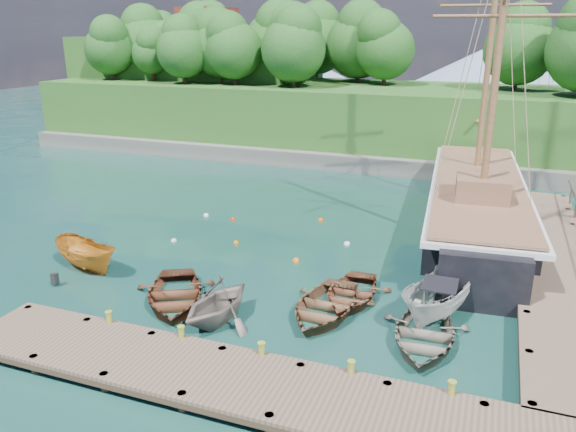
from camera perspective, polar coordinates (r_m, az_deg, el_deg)
name	(u,v)px	position (r m, az deg, el deg)	size (l,w,h in m)	color
ground	(266,296)	(23.97, -2.26, -8.09)	(160.00, 160.00, 0.00)	#103430
dock_near	(244,383)	(17.93, -4.53, -16.53)	(20.00, 3.20, 1.10)	brown
dock_east	(553,263)	(28.79, 25.35, -4.33)	(3.20, 24.00, 1.10)	brown
bollard_0	(111,337)	(21.97, -17.52, -11.64)	(0.26, 0.26, 0.45)	olive
bollard_1	(183,353)	(20.42, -10.65, -13.50)	(0.26, 0.26, 0.45)	olive
bollard_2	(262,370)	(19.22, -2.67, -15.39)	(0.26, 0.26, 0.45)	olive
bollard_3	(350,390)	(18.44, 6.34, -17.14)	(0.26, 0.26, 0.45)	olive
bollard_4	(449,412)	(18.12, 16.06, -18.56)	(0.26, 0.26, 0.45)	olive
rowboat_0	(175,303)	(23.81, -11.45, -8.67)	(3.39, 4.75, 0.98)	#4F2A19
rowboat_1	(218,321)	(22.19, -7.16, -10.55)	(3.15, 3.65, 1.92)	#73665D
rowboat_2	(324,314)	(22.53, 3.67, -9.95)	(3.35, 4.68, 0.97)	brown
rowboat_3	(423,344)	(21.13, 13.53, -12.54)	(3.26, 4.57, 0.95)	#615B4E
rowboat_4	(350,300)	(23.74, 6.36, -8.47)	(2.93, 4.11, 0.85)	brown
motorboat_orange	(88,269)	(28.10, -19.64, -5.09)	(1.56, 4.15, 1.60)	orange
cabin_boat_white	(437,317)	(23.03, 14.90, -9.92)	(1.79, 4.76, 1.84)	silver
schooner	(476,208)	(33.44, 18.57, 0.82)	(6.60, 27.92, 20.52)	black
mooring_buoy_0	(174,241)	(30.44, -11.52, -2.55)	(0.32, 0.32, 0.32)	silver
mooring_buoy_1	(236,244)	(29.66, -5.29, -2.80)	(0.30, 0.30, 0.30)	#E96B00
mooring_buoy_2	(296,262)	(27.30, 0.81, -4.65)	(0.36, 0.36, 0.36)	orange
mooring_buoy_3	(347,245)	(29.55, 6.00, -2.91)	(0.35, 0.35, 0.35)	silver
mooring_buoy_4	(233,220)	(33.27, -5.62, -0.43)	(0.29, 0.29, 0.29)	red
mooring_buoy_5	(321,221)	(33.05, 3.36, -0.50)	(0.31, 0.31, 0.31)	#F74D00
mooring_buoy_6	(206,216)	(34.19, -8.33, -0.02)	(0.34, 0.34, 0.34)	silver
headland	(268,86)	(55.60, -2.04, 13.06)	(51.00, 19.31, 12.90)	#474744
distant_ridge	(475,75)	(90.05, 18.48, 13.44)	(117.00, 40.00, 10.00)	#728CA5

